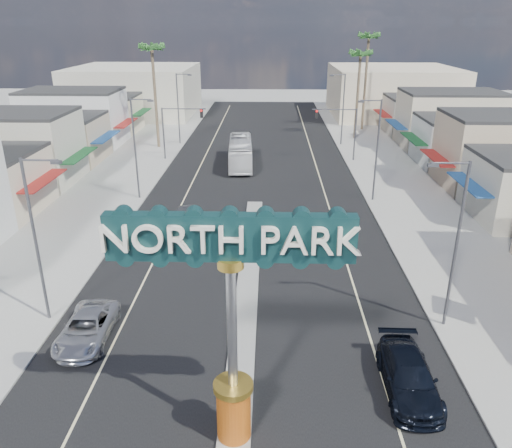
# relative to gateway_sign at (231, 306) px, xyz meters

# --- Properties ---
(ground) EXTENTS (160.00, 160.00, 0.00)m
(ground) POSITION_rel_gateway_sign_xyz_m (0.00, 28.02, -5.93)
(ground) COLOR gray
(ground) RESTS_ON ground
(road) EXTENTS (20.00, 120.00, 0.01)m
(road) POSITION_rel_gateway_sign_xyz_m (0.00, 28.02, -5.92)
(road) COLOR black
(road) RESTS_ON ground
(median_island) EXTENTS (1.30, 30.00, 0.16)m
(median_island) POSITION_rel_gateway_sign_xyz_m (0.00, 12.02, -5.85)
(median_island) COLOR gray
(median_island) RESTS_ON ground
(sidewalk_left) EXTENTS (8.00, 120.00, 0.12)m
(sidewalk_left) POSITION_rel_gateway_sign_xyz_m (-14.00, 28.02, -5.87)
(sidewalk_left) COLOR gray
(sidewalk_left) RESTS_ON ground
(sidewalk_right) EXTENTS (8.00, 120.00, 0.12)m
(sidewalk_right) POSITION_rel_gateway_sign_xyz_m (14.00, 28.02, -5.87)
(sidewalk_right) COLOR gray
(sidewalk_right) RESTS_ON ground
(storefront_row_left) EXTENTS (12.00, 42.00, 6.00)m
(storefront_row_left) POSITION_rel_gateway_sign_xyz_m (-24.00, 41.02, -2.93)
(storefront_row_left) COLOR beige
(storefront_row_left) RESTS_ON ground
(storefront_row_right) EXTENTS (12.00, 42.00, 6.00)m
(storefront_row_right) POSITION_rel_gateway_sign_xyz_m (24.00, 41.02, -2.93)
(storefront_row_right) COLOR #B7B29E
(storefront_row_right) RESTS_ON ground
(backdrop_far_left) EXTENTS (20.00, 20.00, 8.00)m
(backdrop_far_left) POSITION_rel_gateway_sign_xyz_m (-22.00, 73.02, -1.93)
(backdrop_far_left) COLOR #B7B29E
(backdrop_far_left) RESTS_ON ground
(backdrop_far_right) EXTENTS (20.00, 20.00, 8.00)m
(backdrop_far_right) POSITION_rel_gateway_sign_xyz_m (22.00, 73.02, -1.93)
(backdrop_far_right) COLOR beige
(backdrop_far_right) RESTS_ON ground
(gateway_sign) EXTENTS (8.20, 1.50, 9.15)m
(gateway_sign) POSITION_rel_gateway_sign_xyz_m (0.00, 0.00, 0.00)
(gateway_sign) COLOR #B7490E
(gateway_sign) RESTS_ON median_island
(traffic_signal_left) EXTENTS (5.09, 0.45, 6.00)m
(traffic_signal_left) POSITION_rel_gateway_sign_xyz_m (-9.18, 42.02, -1.65)
(traffic_signal_left) COLOR #47474C
(traffic_signal_left) RESTS_ON ground
(traffic_signal_right) EXTENTS (5.09, 0.45, 6.00)m
(traffic_signal_right) POSITION_rel_gateway_sign_xyz_m (9.18, 42.02, -1.65)
(traffic_signal_right) COLOR #47474C
(traffic_signal_right) RESTS_ON ground
(streetlight_l_near) EXTENTS (2.03, 0.22, 9.00)m
(streetlight_l_near) POSITION_rel_gateway_sign_xyz_m (-10.43, 8.02, -0.86)
(streetlight_l_near) COLOR #47474C
(streetlight_l_near) RESTS_ON ground
(streetlight_l_mid) EXTENTS (2.03, 0.22, 9.00)m
(streetlight_l_mid) POSITION_rel_gateway_sign_xyz_m (-10.43, 28.02, -0.86)
(streetlight_l_mid) COLOR #47474C
(streetlight_l_mid) RESTS_ON ground
(streetlight_l_far) EXTENTS (2.03, 0.22, 9.00)m
(streetlight_l_far) POSITION_rel_gateway_sign_xyz_m (-10.43, 50.02, -0.86)
(streetlight_l_far) COLOR #47474C
(streetlight_l_far) RESTS_ON ground
(streetlight_r_near) EXTENTS (2.03, 0.22, 9.00)m
(streetlight_r_near) POSITION_rel_gateway_sign_xyz_m (10.43, 8.02, -0.86)
(streetlight_r_near) COLOR #47474C
(streetlight_r_near) RESTS_ON ground
(streetlight_r_mid) EXTENTS (2.03, 0.22, 9.00)m
(streetlight_r_mid) POSITION_rel_gateway_sign_xyz_m (10.43, 28.02, -0.86)
(streetlight_r_mid) COLOR #47474C
(streetlight_r_mid) RESTS_ON ground
(streetlight_r_far) EXTENTS (2.03, 0.22, 9.00)m
(streetlight_r_far) POSITION_rel_gateway_sign_xyz_m (10.43, 50.02, -0.86)
(streetlight_r_far) COLOR #47474C
(streetlight_r_far) RESTS_ON ground
(palm_left_far) EXTENTS (2.60, 2.60, 13.10)m
(palm_left_far) POSITION_rel_gateway_sign_xyz_m (-13.00, 48.02, 5.57)
(palm_left_far) COLOR brown
(palm_left_far) RESTS_ON ground
(palm_right_mid) EXTENTS (2.60, 2.60, 12.10)m
(palm_right_mid) POSITION_rel_gateway_sign_xyz_m (13.00, 54.02, 4.67)
(palm_right_mid) COLOR brown
(palm_right_mid) RESTS_ON ground
(palm_right_far) EXTENTS (2.60, 2.60, 14.10)m
(palm_right_far) POSITION_rel_gateway_sign_xyz_m (15.00, 60.02, 6.46)
(palm_right_far) COLOR brown
(palm_right_far) RESTS_ON ground
(suv_left) EXTENTS (2.38, 5.02, 1.38)m
(suv_left) POSITION_rel_gateway_sign_xyz_m (-7.86, 6.26, -5.24)
(suv_left) COLOR #BABABF
(suv_left) RESTS_ON ground
(suv_right) EXTENTS (2.22, 5.31, 1.53)m
(suv_right) POSITION_rel_gateway_sign_xyz_m (7.39, 2.91, -5.16)
(suv_right) COLOR black
(suv_right) RESTS_ON ground
(car_parked_left) EXTENTS (2.09, 4.41, 1.46)m
(car_parked_left) POSITION_rel_gateway_sign_xyz_m (-5.50, 21.70, -5.20)
(car_parked_left) COLOR slate
(car_parked_left) RESTS_ON ground
(city_bus) EXTENTS (3.01, 10.61, 2.92)m
(city_bus) POSITION_rel_gateway_sign_xyz_m (-2.00, 39.81, -4.47)
(city_bus) COLOR white
(city_bus) RESTS_ON ground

